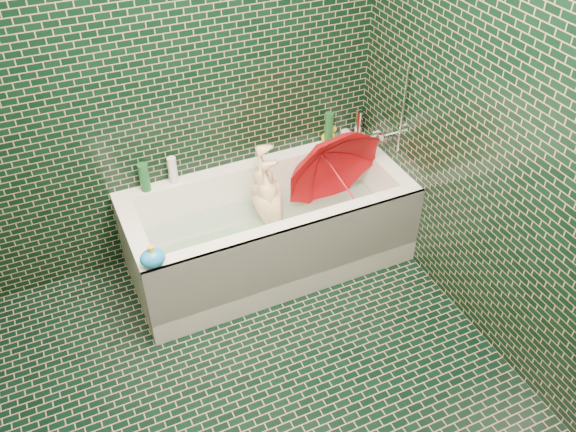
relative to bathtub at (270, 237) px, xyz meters
name	(u,v)px	position (x,y,z in m)	size (l,w,h in m)	color
floor	(268,413)	(-0.45, -1.01, -0.21)	(2.80, 2.80, 0.00)	black
wall_back	(160,70)	(-0.45, 0.39, 1.04)	(2.80, 2.80, 0.00)	black
wall_right	(532,143)	(0.85, -1.01, 1.04)	(2.80, 2.80, 0.00)	black
bathtub	(270,237)	(0.00, 0.00, 0.00)	(1.70, 0.75, 0.55)	white
bath_mat	(269,242)	(0.00, 0.02, -0.06)	(1.35, 0.47, 0.01)	green
water	(269,225)	(0.00, 0.02, 0.09)	(1.48, 0.53, 0.00)	silver
faucet	(391,130)	(0.81, 0.01, 0.56)	(0.18, 0.19, 0.55)	silver
child	(272,217)	(0.04, 0.06, 0.10)	(0.34, 0.22, 0.93)	beige
umbrella	(342,182)	(0.45, -0.08, 0.34)	(0.62, 0.62, 0.54)	red
soap_bottle_a	(347,141)	(0.69, 0.31, 0.34)	(0.11, 0.11, 0.28)	white
soap_bottle_b	(347,138)	(0.72, 0.35, 0.34)	(0.08, 0.08, 0.18)	#401E71
soap_bottle_c	(339,144)	(0.63, 0.31, 0.34)	(0.12, 0.12, 0.16)	#154C23
bottle_right_tall	(329,129)	(0.56, 0.33, 0.46)	(0.06, 0.06, 0.23)	#154C23
bottle_right_pump	(359,124)	(0.78, 0.33, 0.44)	(0.05, 0.05, 0.20)	silver
bottle_left_tall	(144,177)	(-0.64, 0.34, 0.43)	(0.06, 0.06, 0.18)	#154C23
bottle_left_short	(173,170)	(-0.47, 0.34, 0.43)	(0.05, 0.05, 0.17)	white
rubber_duck	(329,136)	(0.59, 0.36, 0.39)	(0.13, 0.11, 0.10)	yellow
bath_toy	(153,258)	(-0.77, -0.32, 0.39)	(0.13, 0.11, 0.13)	#187FD9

